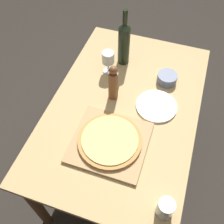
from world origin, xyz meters
TOP-DOWN VIEW (x-y plane):
  - ground_plane at (0.00, 0.00)m, footprint 12.00×12.00m
  - dining_table at (0.00, 0.00)m, footprint 0.83×1.29m
  - cutting_board at (0.00, -0.25)m, footprint 0.38×0.36m
  - pizza at (0.00, -0.25)m, footprint 0.33×0.33m
  - wine_bottle at (-0.12, 0.35)m, footprint 0.07×0.07m
  - pepper_mill at (-0.08, 0.05)m, footprint 0.06×0.06m
  - wine_glass at (-0.18, 0.24)m, footprint 0.08×0.08m
  - small_bowl at (0.19, 0.27)m, footprint 0.12×0.12m
  - drinking_tumbler at (0.34, -0.51)m, footprint 0.07×0.07m
  - dinner_plate at (0.18, 0.05)m, footprint 0.23×0.23m

SIDE VIEW (x-z plane):
  - ground_plane at x=0.00m, z-range 0.00..0.00m
  - dining_table at x=0.00m, z-range 0.27..1.02m
  - dinner_plate at x=0.18m, z-range 0.75..0.77m
  - cutting_board at x=0.00m, z-range 0.75..0.77m
  - small_bowl at x=0.19m, z-range 0.75..0.81m
  - pizza at x=0.00m, z-range 0.77..0.80m
  - drinking_tumbler at x=0.34m, z-range 0.75..0.86m
  - wine_glass at x=-0.18m, z-range 0.79..0.94m
  - pepper_mill at x=-0.08m, z-range 0.75..0.99m
  - wine_bottle at x=-0.12m, z-range 0.72..1.09m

